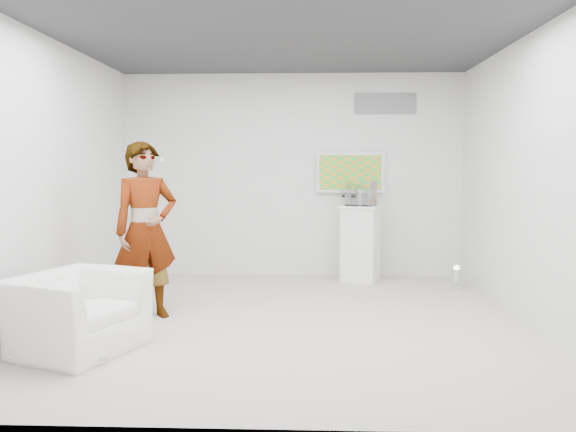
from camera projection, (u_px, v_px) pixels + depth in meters
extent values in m
cube|color=beige|center=(286.00, 320.00, 5.99)|extent=(5.00, 5.00, 0.01)
cube|color=#313134|center=(286.00, 33.00, 5.73)|extent=(5.00, 5.00, 0.01)
cube|color=silver|center=(293.00, 176.00, 8.35)|extent=(5.00, 0.01, 3.00)
cube|color=silver|center=(269.00, 190.00, 3.37)|extent=(5.00, 0.01, 3.00)
cube|color=silver|center=(51.00, 179.00, 5.95)|extent=(0.01, 5.00, 3.00)
cube|color=silver|center=(528.00, 180.00, 5.77)|extent=(0.01, 5.00, 3.00)
cube|color=silver|center=(350.00, 172.00, 8.26)|extent=(1.00, 0.08, 0.60)
cube|color=slate|center=(385.00, 104.00, 8.19)|extent=(0.90, 0.02, 0.30)
imported|color=white|center=(146.00, 231.00, 6.01)|extent=(0.83, 0.77, 1.90)
imported|color=white|center=(76.00, 312.00, 4.99)|extent=(1.24, 1.32, 0.69)
cube|color=white|center=(361.00, 243.00, 8.01)|extent=(0.68, 0.68, 1.08)
cylinder|color=silver|center=(456.00, 278.00, 7.51)|extent=(0.24, 0.24, 0.30)
cube|color=white|center=(361.00, 193.00, 7.95)|extent=(0.47, 0.47, 0.35)
cube|color=white|center=(361.00, 197.00, 7.95)|extent=(0.09, 0.17, 0.23)
cube|color=white|center=(162.00, 160.00, 6.21)|extent=(0.07, 0.13, 0.03)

